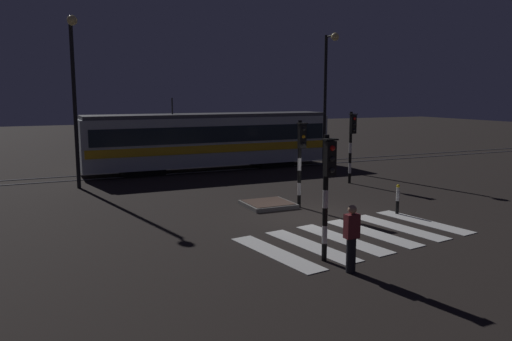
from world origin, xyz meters
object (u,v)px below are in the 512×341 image
Objects in this scene: pedestrian_waiting_at_kerb at (351,238)px; tram at (210,140)px; street_lamp_trackside_left at (74,83)px; street_lamp_trackside_right at (328,85)px; traffic_light_median_centre at (301,151)px; bollard_island_edge at (398,199)px; traffic_light_kerb_mid_left at (328,179)px; traffic_light_corner_far_right at (352,136)px.

tram is at bearing 81.84° from pedestrian_waiting_at_kerb.
street_lamp_trackside_left is 13.83m from street_lamp_trackside_right.
traffic_light_median_centre is 3.05× the size of bollard_island_edge.
traffic_light_median_centre is at bearing 70.44° from pedestrian_waiting_at_kerb.
traffic_light_kerb_mid_left is 0.23× the size of tram.
traffic_light_kerb_mid_left is at bearing -122.35° from street_lamp_trackside_right.
bollard_island_edge is at bearing -109.80° from traffic_light_corner_far_right.
traffic_light_median_centre is 10.98m from street_lamp_trackside_left.
traffic_light_kerb_mid_left is at bearing -99.03° from tram.
pedestrian_waiting_at_kerb is at bearing -71.00° from street_lamp_trackside_left.
traffic_light_kerb_mid_left is 1.64m from pedestrian_waiting_at_kerb.
traffic_light_kerb_mid_left is 0.43× the size of street_lamp_trackside_right.
traffic_light_median_centre is 6.08m from traffic_light_corner_far_right.
tram is (2.65, 16.69, -0.47)m from traffic_light_kerb_mid_left.
street_lamp_trackside_left is 0.53× the size of tram.
tram is at bearing 22.70° from street_lamp_trackside_left.
tram reaches higher than traffic_light_corner_far_right.
bollard_island_edge is (-3.70, -10.70, -4.29)m from street_lamp_trackside_right.
street_lamp_trackside_left reaches higher than bollard_island_edge.
traffic_light_corner_far_right is 8.66m from tram.
street_lamp_trackside_left is (-12.30, 4.06, 2.53)m from traffic_light_corner_far_right.
traffic_light_corner_far_right is at bearing 51.92° from traffic_light_kerb_mid_left.
traffic_light_corner_far_right is 13.20m from street_lamp_trackside_left.
traffic_light_median_centre reaches higher than traffic_light_kerb_mid_left.
traffic_light_median_centre is 6.41m from traffic_light_kerb_mid_left.
street_lamp_trackside_left is at bearing -157.30° from tram.
traffic_light_median_centre is 0.96× the size of traffic_light_corner_far_right.
street_lamp_trackside_left is at bearing 135.06° from bollard_island_edge.
bollard_island_edge is (-2.18, -6.05, -1.76)m from traffic_light_corner_far_right.
traffic_light_kerb_mid_left reaches higher than pedestrian_waiting_at_kerb.
traffic_light_median_centre is 1.01× the size of traffic_light_kerb_mid_left.
street_lamp_trackside_left is 4.52× the size of pedestrian_waiting_at_kerb.
street_lamp_trackside_right is 4.52× the size of pedestrian_waiting_at_kerb.
traffic_light_median_centre is 7.36m from pedestrian_waiting_at_kerb.
traffic_light_kerb_mid_left is 14.63m from street_lamp_trackside_left.
street_lamp_trackside_right reaches higher than tram.
tram is 13.55m from bollard_island_edge.
traffic_light_median_centre reaches higher than pedestrian_waiting_at_kerb.
traffic_light_median_centre is 4.01m from bollard_island_edge.
street_lamp_trackside_right is at bearing 57.65° from traffic_light_kerb_mid_left.
street_lamp_trackside_left reaches higher than traffic_light_corner_far_right.
traffic_light_kerb_mid_left is 16.94m from street_lamp_trackside_right.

